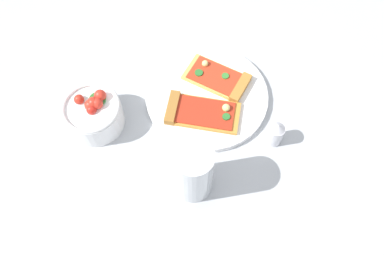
{
  "coord_description": "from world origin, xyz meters",
  "views": [
    {
      "loc": [
        -0.42,
        -0.05,
        0.71
      ],
      "look_at": [
        -0.07,
        -0.03,
        0.03
      ],
      "focal_mm": 36.68,
      "sensor_mm": 36.0,
      "label": 1
    }
  ],
  "objects_px": {
    "plate": "(207,96)",
    "pepper_shaker": "(276,133)",
    "pizza_slice_near": "(220,79)",
    "soda_glass": "(193,172)",
    "pizza_slice_far": "(199,112)",
    "salad_bowl": "(94,113)"
  },
  "relations": [
    {
      "from": "plate",
      "to": "salad_bowl",
      "type": "distance_m",
      "value": 0.24
    },
    {
      "from": "pizza_slice_far",
      "to": "salad_bowl",
      "type": "relative_size",
      "value": 1.34
    },
    {
      "from": "plate",
      "to": "pizza_slice_near",
      "type": "xyz_separation_m",
      "value": [
        0.04,
        -0.03,
        0.01
      ]
    },
    {
      "from": "pizza_slice_far",
      "to": "pepper_shaker",
      "type": "height_order",
      "value": "pepper_shaker"
    },
    {
      "from": "pizza_slice_near",
      "to": "pepper_shaker",
      "type": "relative_size",
      "value": 2.41
    },
    {
      "from": "pizza_slice_far",
      "to": "soda_glass",
      "type": "xyz_separation_m",
      "value": [
        -0.15,
        0.0,
        0.04
      ]
    },
    {
      "from": "plate",
      "to": "salad_bowl",
      "type": "xyz_separation_m",
      "value": [
        -0.07,
        0.22,
        0.03
      ]
    },
    {
      "from": "plate",
      "to": "pizza_slice_far",
      "type": "xyz_separation_m",
      "value": [
        -0.05,
        0.02,
        0.01
      ]
    },
    {
      "from": "soda_glass",
      "to": "pepper_shaker",
      "type": "xyz_separation_m",
      "value": [
        0.1,
        -0.16,
        -0.03
      ]
    },
    {
      "from": "soda_glass",
      "to": "plate",
      "type": "bearing_deg",
      "value": -5.45
    },
    {
      "from": "pizza_slice_far",
      "to": "pepper_shaker",
      "type": "relative_size",
      "value": 2.47
    },
    {
      "from": "plate",
      "to": "soda_glass",
      "type": "distance_m",
      "value": 0.2
    },
    {
      "from": "pizza_slice_near",
      "to": "pizza_slice_far",
      "type": "xyz_separation_m",
      "value": [
        -0.08,
        0.04,
        0.0
      ]
    },
    {
      "from": "pizza_slice_near",
      "to": "soda_glass",
      "type": "height_order",
      "value": "soda_glass"
    },
    {
      "from": "salad_bowl",
      "to": "soda_glass",
      "type": "relative_size",
      "value": 0.84
    },
    {
      "from": "soda_glass",
      "to": "salad_bowl",
      "type": "bearing_deg",
      "value": 58.56
    },
    {
      "from": "pizza_slice_near",
      "to": "soda_glass",
      "type": "relative_size",
      "value": 1.09
    },
    {
      "from": "plate",
      "to": "salad_bowl",
      "type": "height_order",
      "value": "salad_bowl"
    },
    {
      "from": "plate",
      "to": "pepper_shaker",
      "type": "relative_size",
      "value": 4.11
    },
    {
      "from": "pizza_slice_near",
      "to": "salad_bowl",
      "type": "height_order",
      "value": "salad_bowl"
    },
    {
      "from": "plate",
      "to": "pepper_shaker",
      "type": "height_order",
      "value": "pepper_shaker"
    },
    {
      "from": "pizza_slice_far",
      "to": "pizza_slice_near",
      "type": "bearing_deg",
      "value": -26.86
    }
  ]
}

